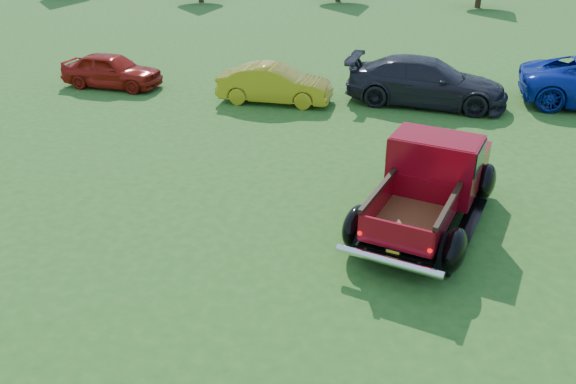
% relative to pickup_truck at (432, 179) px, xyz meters
% --- Properties ---
extents(ground, '(120.00, 120.00, 0.00)m').
position_rel_pickup_truck_xyz_m(ground, '(-2.13, -1.79, -0.82)').
color(ground, '#245418').
rests_on(ground, ground).
extents(pickup_truck, '(3.23, 4.97, 1.74)m').
position_rel_pickup_truck_xyz_m(pickup_truck, '(0.00, 0.00, 0.00)').
color(pickup_truck, black).
rests_on(pickup_truck, ground).
extents(show_car_red, '(3.62, 1.73, 1.19)m').
position_rel_pickup_truck_xyz_m(show_car_red, '(-10.63, 7.42, -0.23)').
color(show_car_red, '#9A170E').
rests_on(show_car_red, ground).
extents(show_car_yellow, '(3.67, 1.37, 1.20)m').
position_rel_pickup_truck_xyz_m(show_car_yellow, '(-4.67, 6.79, -0.23)').
color(show_car_yellow, '#AE9817').
rests_on(show_car_yellow, ground).
extents(show_car_grey, '(5.23, 2.65, 1.46)m').
position_rel_pickup_truck_xyz_m(show_car_grey, '(0.08, 7.52, -0.10)').
color(show_car_grey, black).
rests_on(show_car_grey, ground).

